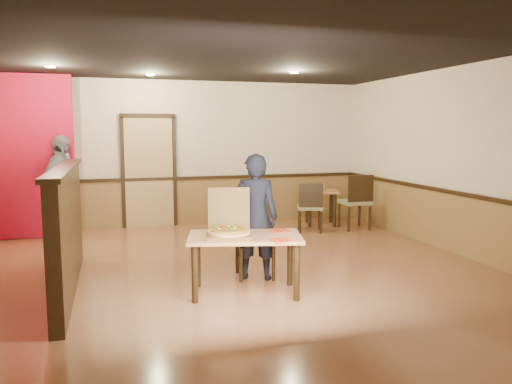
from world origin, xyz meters
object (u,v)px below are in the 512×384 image
(diner, at_px, (255,217))
(pizza_box, at_px, (229,230))
(side_table, at_px, (321,199))
(condiment, at_px, (324,187))
(side_chair_left, at_px, (310,205))
(main_table, at_px, (245,244))
(passerby, at_px, (62,188))
(side_chair_right, at_px, (357,200))
(diner_chair, at_px, (254,234))

(diner, distance_m, pizza_box, 0.66)
(side_table, xyz_separation_m, pizza_box, (-2.67, -3.57, 0.23))
(side_table, distance_m, condiment, 0.25)
(side_chair_left, distance_m, pizza_box, 3.69)
(side_table, bearing_deg, pizza_box, -126.85)
(main_table, height_order, condiment, condiment)
(condiment, bearing_deg, main_table, -125.59)
(passerby, bearing_deg, side_table, -67.10)
(main_table, relative_size, side_chair_left, 1.52)
(main_table, height_order, pizza_box, pizza_box)
(main_table, height_order, side_chair_right, side_chair_right)
(passerby, relative_size, pizza_box, 2.66)
(main_table, relative_size, side_chair_right, 1.34)
(side_chair_left, relative_size, side_chair_right, 0.88)
(diner_chair, distance_m, side_table, 3.67)
(main_table, distance_m, pizza_box, 0.25)
(diner_chair, bearing_deg, passerby, 137.89)
(main_table, relative_size, side_table, 1.75)
(side_chair_right, relative_size, side_table, 1.31)
(side_chair_left, bearing_deg, pizza_box, 72.35)
(side_chair_right, relative_size, condiment, 7.26)
(diner_chair, relative_size, pizza_box, 1.48)
(side_table, distance_m, passerby, 4.75)
(diner_chair, height_order, passerby, passerby)
(side_chair_left, relative_size, diner, 0.58)
(side_table, bearing_deg, passerby, 179.73)
(main_table, relative_size, passerby, 0.78)
(diner, bearing_deg, main_table, 85.48)
(main_table, distance_m, condiment, 4.40)
(side_chair_right, bearing_deg, main_table, 46.52)
(side_chair_right, height_order, condiment, side_chair_right)
(side_chair_right, xyz_separation_m, condiment, (-0.39, 0.59, 0.19))
(diner_chair, distance_m, side_chair_left, 2.89)
(side_chair_left, height_order, diner, diner)
(side_chair_right, distance_m, passerby, 5.23)
(pizza_box, bearing_deg, diner, 60.30)
(main_table, xyz_separation_m, condiment, (2.56, 3.57, 0.19))
(side_chair_right, distance_m, side_table, 0.77)
(main_table, distance_m, passerby, 4.28)
(main_table, xyz_separation_m, diner, (0.27, 0.52, 0.22))
(side_chair_left, distance_m, side_table, 0.77)
(side_chair_right, xyz_separation_m, diner, (-2.67, -2.46, 0.22))
(main_table, xyz_separation_m, pizza_box, (-0.17, 0.04, 0.17))
(side_table, xyz_separation_m, condiment, (0.06, -0.04, 0.24))
(main_table, height_order, diner, diner)
(diner_chair, height_order, side_table, diner_chair)
(side_chair_right, relative_size, pizza_box, 1.56)
(diner_chair, bearing_deg, side_chair_right, 48.36)
(passerby, bearing_deg, condiment, -67.53)
(passerby, bearing_deg, side_chair_right, -73.98)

